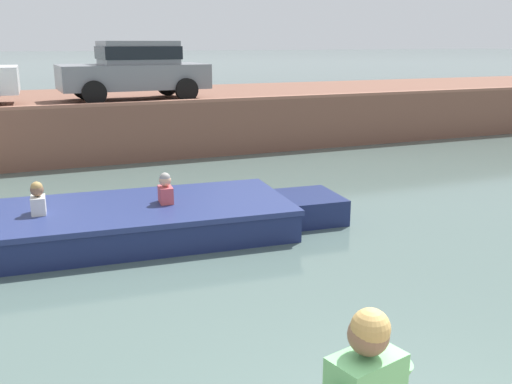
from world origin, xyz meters
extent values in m
plane|color=#4C605B|center=(0.00, 5.90, 0.00)|extent=(400.00, 400.00, 0.00)
cube|color=brown|center=(0.00, 14.80, 0.73)|extent=(60.00, 6.00, 1.45)
cube|color=#925F4C|center=(0.00, 11.92, 1.49)|extent=(60.00, 0.24, 0.08)
cube|color=navy|center=(-1.18, 6.19, 0.22)|extent=(5.50, 2.50, 0.44)
cube|color=navy|center=(2.02, 5.96, 0.22)|extent=(1.15, 1.24, 0.44)
cube|color=navy|center=(-1.18, 6.19, 0.48)|extent=(5.56, 2.57, 0.08)
cube|color=brown|center=(-1.59, 6.22, 0.38)|extent=(0.38, 1.92, 0.06)
cube|color=#C64C51|center=(-0.38, 6.13, 0.56)|extent=(0.22, 0.33, 0.44)
sphere|color=tan|center=(-0.38, 6.13, 0.88)|extent=(0.19, 0.19, 0.19)
sphere|color=gray|center=(-0.38, 6.13, 0.92)|extent=(0.17, 0.17, 0.17)
cube|color=silver|center=(-2.25, 6.27, 0.56)|extent=(0.22, 0.33, 0.44)
sphere|color=brown|center=(-2.25, 6.27, 0.88)|extent=(0.19, 0.19, 0.19)
sphere|color=tan|center=(-2.25, 6.27, 0.92)|extent=(0.17, 0.17, 0.17)
cube|color=slate|center=(0.52, 13.18, 2.07)|extent=(3.89, 1.92, 0.64)
cube|color=slate|center=(0.67, 13.19, 2.69)|extent=(1.97, 1.64, 0.60)
cube|color=black|center=(0.67, 13.19, 2.69)|extent=(2.04, 1.68, 0.33)
cylinder|color=black|center=(-0.63, 12.22, 1.75)|extent=(0.61, 0.20, 0.60)
cylinder|color=black|center=(-0.70, 14.05, 1.75)|extent=(0.61, 0.20, 0.60)
cylinder|color=black|center=(1.74, 12.31, 1.75)|extent=(0.61, 0.20, 0.60)
cylinder|color=black|center=(1.67, 14.14, 1.75)|extent=(0.61, 0.20, 0.60)
sphere|color=brown|center=(-0.97, -0.36, 1.64)|extent=(0.20, 0.20, 0.20)
sphere|color=tan|center=(-0.96, -0.37, 1.68)|extent=(0.19, 0.19, 0.19)
camera|label=1|loc=(-2.38, -2.38, 2.97)|focal=40.00mm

